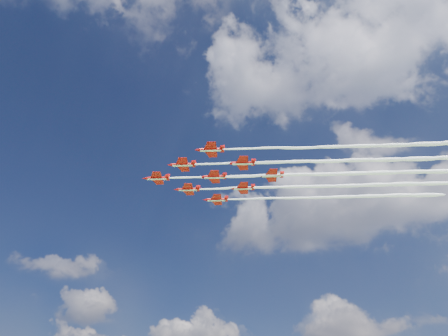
{
  "coord_description": "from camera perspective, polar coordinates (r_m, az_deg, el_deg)",
  "views": [
    {
      "loc": [
        52.56,
        -104.79,
        7.91
      ],
      "look_at": [
        -1.15,
        1.17,
        88.04
      ],
      "focal_mm": 35.0,
      "sensor_mm": 36.0,
      "label": 1
    }
  ],
  "objects": [
    {
      "name": "jet_row3_starb",
      "position": [
        164.97,
        15.03,
        -3.66
      ],
      "size": [
        89.04,
        42.65,
        2.34
      ],
      "rotation": [
        0.0,
        0.0,
        0.42
      ],
      "color": "#B80B0A"
    },
    {
      "name": "jet_row3_port",
      "position": [
        139.71,
        17.22,
        2.8
      ],
      "size": [
        89.04,
        42.65,
        2.34
      ],
      "rotation": [
        0.0,
        0.0,
        0.42
      ],
      "color": "#B80B0A"
    },
    {
      "name": "jet_tail",
      "position": [
        157.89,
        22.9,
        -0.5
      ],
      "size": [
        89.04,
        42.65,
        2.34
      ],
      "rotation": [
        0.0,
        0.0,
        0.42
      ],
      "color": "#B80B0A"
    },
    {
      "name": "jet_row2_starb",
      "position": [
        156.5,
        12.04,
        -2.36
      ],
      "size": [
        89.04,
        42.65,
        2.34
      ],
      "rotation": [
        0.0,
        0.0,
        0.42
      ],
      "color": "#B80B0A"
    },
    {
      "name": "jet_row3_centre",
      "position": [
        152.07,
        16.03,
        -0.7
      ],
      "size": [
        89.04,
        42.65,
        2.34
      ],
      "rotation": [
        0.0,
        0.0,
        0.42
      ],
      "color": "#B80B0A"
    },
    {
      "name": "jet_row4_port",
      "position": [
        148.55,
        20.24,
        1.05
      ],
      "size": [
        89.04,
        42.65,
        2.34
      ],
      "rotation": [
        0.0,
        0.0,
        0.42
      ],
      "color": "#B80B0A"
    },
    {
      "name": "jet_lead",
      "position": [
        148.6,
        8.73,
        -0.9
      ],
      "size": [
        89.04,
        42.65,
        2.34
      ],
      "rotation": [
        0.0,
        0.0,
        0.42
      ],
      "color": "#B80B0A"
    },
    {
      "name": "jet_row4_starb",
      "position": [
        160.99,
        18.88,
        -2.12
      ],
      "size": [
        89.04,
        42.65,
        2.34
      ],
      "rotation": [
        0.0,
        0.0,
        0.42
      ],
      "color": "#B80B0A"
    },
    {
      "name": "jet_row2_port",
      "position": [
        143.68,
        12.84,
        0.89
      ],
      "size": [
        89.04,
        42.65,
        2.34
      ],
      "rotation": [
        0.0,
        0.0,
        0.42
      ],
      "color": "#B80B0A"
    }
  ]
}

